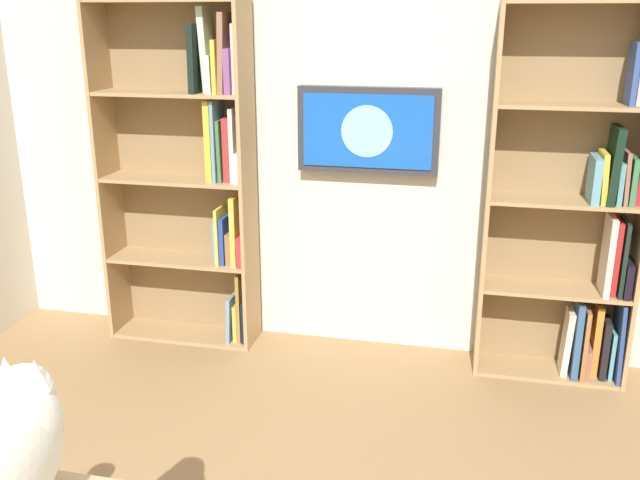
# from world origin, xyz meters

# --- Properties ---
(wall_back) EXTENTS (4.52, 0.06, 2.70)m
(wall_back) POSITION_xyz_m (0.00, -2.23, 1.35)
(wall_back) COLOR silver
(wall_back) RESTS_ON ground
(bookshelf_left) EXTENTS (0.78, 0.28, 1.96)m
(bookshelf_left) POSITION_xyz_m (-1.16, -2.06, 0.90)
(bookshelf_left) COLOR tan
(bookshelf_left) RESTS_ON ground
(bookshelf_right) EXTENTS (0.89, 0.28, 1.97)m
(bookshelf_right) POSITION_xyz_m (0.96, -2.07, 1.03)
(bookshelf_right) COLOR tan
(bookshelf_right) RESTS_ON ground
(wall_mounted_tv) EXTENTS (0.78, 0.07, 0.47)m
(wall_mounted_tv) POSITION_xyz_m (-0.03, -2.15, 1.29)
(wall_mounted_tv) COLOR #333338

